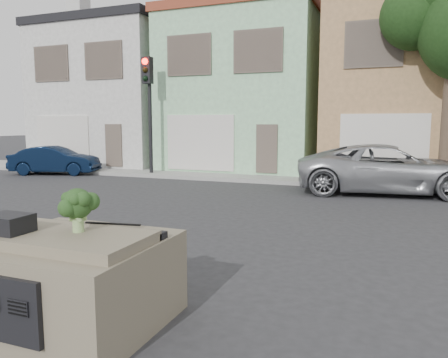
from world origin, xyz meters
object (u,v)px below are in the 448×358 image
Objects in this scene: traffic_signal at (149,117)px; broccoli at (78,210)px; silver_pickup at (387,193)px; navy_sedan at (56,174)px.

traffic_signal reaches higher than broccoli.
traffic_signal is at bearing 117.86° from broccoli.
silver_pickup is at bearing -6.91° from traffic_signal.
navy_sedan is 5.14m from traffic_signal.
navy_sedan is 0.66× the size of silver_pickup.
navy_sedan is at bearing 81.36° from silver_pickup.
traffic_signal is 14.24m from broccoli.
broccoli reaches higher than navy_sedan.
traffic_signal is at bearing 75.46° from silver_pickup.
traffic_signal is (4.37, 0.93, 2.55)m from navy_sedan.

